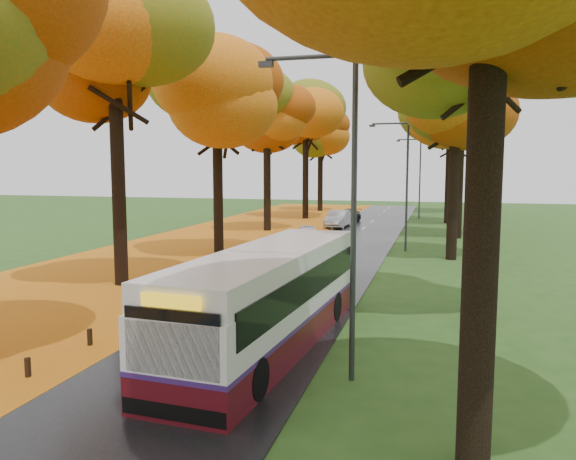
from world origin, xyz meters
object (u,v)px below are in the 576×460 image
at_px(streetlamp_near, 344,191).
at_px(car_dark, 348,216).
at_px(car_white, 307,235).
at_px(car_silver, 338,219).
at_px(streetlamp_mid, 403,176).
at_px(streetlamp_far, 417,172).
at_px(bus, 269,296).

height_order(streetlamp_near, car_dark, streetlamp_near).
height_order(car_white, car_silver, car_silver).
xyz_separation_m(car_white, car_silver, (0.14, 11.07, 0.06)).
bearing_deg(car_dark, streetlamp_near, -71.07).
relative_size(streetlamp_mid, streetlamp_far, 1.00).
relative_size(streetlamp_near, car_silver, 1.83).
bearing_deg(streetlamp_near, car_dark, 98.88).
distance_m(streetlamp_near, car_dark, 39.69).
relative_size(bus, car_dark, 2.77).
height_order(streetlamp_near, car_silver, streetlamp_near).
relative_size(streetlamp_near, bus, 0.73).
height_order(streetlamp_mid, car_dark, streetlamp_mid).
xyz_separation_m(streetlamp_far, car_silver, (-6.16, -9.87, -3.95)).
bearing_deg(streetlamp_near, car_silver, 100.23).
relative_size(streetlamp_near, car_dark, 2.01).
height_order(car_silver, car_dark, car_silver).
distance_m(streetlamp_far, bus, 42.31).
xyz_separation_m(streetlamp_mid, car_white, (-6.30, 1.07, -4.01)).
relative_size(bus, car_silver, 2.52).
bearing_deg(car_silver, streetlamp_near, -75.83).
bearing_deg(streetlamp_far, car_white, -106.74).
height_order(streetlamp_near, streetlamp_far, same).
bearing_deg(car_white, bus, -93.90).
distance_m(streetlamp_mid, car_white, 7.54).
height_order(streetlamp_far, car_white, streetlamp_far).
bearing_deg(streetlamp_far, streetlamp_near, -90.00).
distance_m(streetlamp_near, streetlamp_mid, 22.00).
xyz_separation_m(streetlamp_mid, car_silver, (-6.16, 12.13, -3.95)).
bearing_deg(car_white, streetlamp_near, -88.85).
relative_size(car_silver, car_dark, 1.10).
height_order(streetlamp_far, bus, streetlamp_far).
relative_size(streetlamp_far, bus, 0.73).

